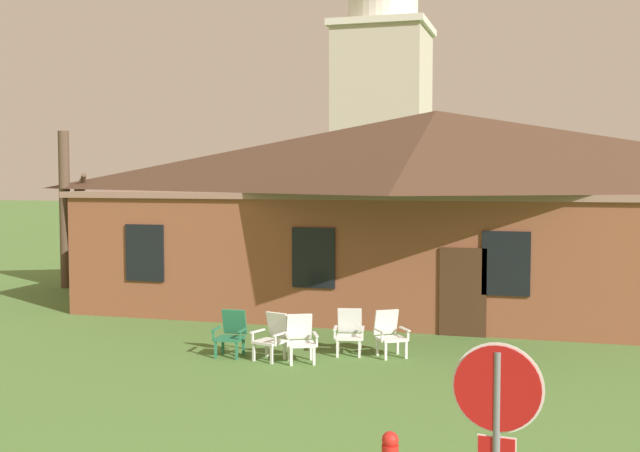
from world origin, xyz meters
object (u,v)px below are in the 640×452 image
Objects in this scene: lawn_chair_by_porch at (232,332)px; lawn_chair_left_end at (301,337)px; stop_sign at (497,421)px; lawn_chair_middle at (349,331)px; lawn_chair_right_end at (389,332)px; lawn_chair_near_door at (273,335)px.

lawn_chair_left_end is (1.56, -0.12, 0.00)m from lawn_chair_by_porch.
stop_sign is 2.43× the size of lawn_chair_middle.
lawn_chair_by_porch and lawn_chair_middle have the same top height.
stop_sign reaches higher than lawn_chair_right_end.
stop_sign reaches higher than lawn_chair_near_door.
lawn_chair_near_door is 1.00× the size of lawn_chair_right_end.
lawn_chair_by_porch is 3.33m from lawn_chair_right_end.
lawn_chair_middle and lawn_chair_right_end have the same top height.
lawn_chair_middle is (2.35, 0.82, 0.00)m from lawn_chair_by_porch.
lawn_chair_near_door is at bearing 176.38° from lawn_chair_left_end.
lawn_chair_by_porch is at bearing -164.52° from lawn_chair_right_end.
lawn_chair_left_end is 1.00× the size of lawn_chair_middle.
lawn_chair_near_door is (0.95, -0.08, 0.00)m from lawn_chair_by_porch.
lawn_chair_near_door is at bearing -147.18° from lawn_chair_middle.
lawn_chair_right_end is (3.21, 0.89, 0.00)m from lawn_chair_by_porch.
lawn_chair_left_end is at bearing -4.43° from lawn_chair_by_porch.
lawn_chair_near_door is at bearing -156.72° from lawn_chair_right_end.
lawn_chair_right_end is at bearing 23.28° from lawn_chair_near_door.
stop_sign is at bearing -58.76° from lawn_chair_near_door.
stop_sign is at bearing -54.45° from lawn_chair_by_porch.
lawn_chair_right_end is (-2.75, 9.22, -1.14)m from stop_sign.
stop_sign is at bearing -68.54° from lawn_chair_middle.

